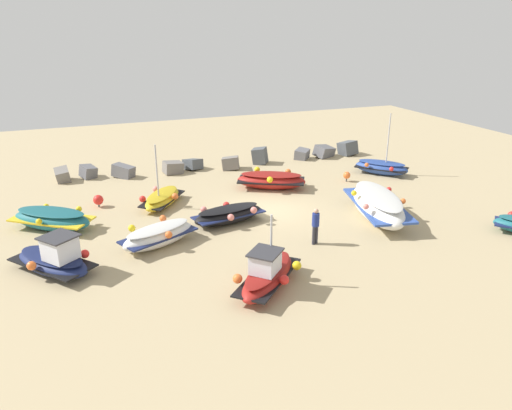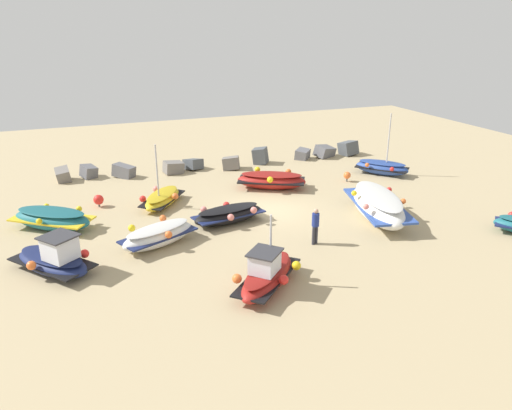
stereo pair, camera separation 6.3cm
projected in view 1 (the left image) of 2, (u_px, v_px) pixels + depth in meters
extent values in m
plane|color=tan|center=(267.00, 211.00, 25.15)|extent=(53.25, 53.25, 0.00)
ellipsoid|color=#2D4C9E|center=(381.00, 168.00, 31.10)|extent=(3.12, 3.31, 0.90)
cube|color=black|center=(381.00, 167.00, 31.09)|extent=(3.03, 3.21, 0.14)
ellipsoid|color=navy|center=(382.00, 163.00, 30.98)|extent=(2.72, 2.89, 0.19)
cylinder|color=#B7B7BC|center=(388.00, 138.00, 30.30)|extent=(0.08, 0.08, 3.09)
sphere|color=red|center=(391.00, 169.00, 30.12)|extent=(0.27, 0.27, 0.27)
sphere|color=orange|center=(384.00, 162.00, 31.60)|extent=(0.27, 0.27, 0.27)
sphere|color=orange|center=(367.00, 165.00, 30.78)|extent=(0.27, 0.27, 0.27)
ellipsoid|color=maroon|center=(271.00, 181.00, 28.41)|extent=(4.29, 3.29, 0.94)
cube|color=black|center=(271.00, 180.00, 28.39)|extent=(4.17, 3.26, 0.10)
ellipsoid|color=maroon|center=(271.00, 175.00, 28.27)|extent=(3.77, 2.89, 0.17)
sphere|color=yellow|center=(257.00, 170.00, 29.26)|extent=(0.35, 0.35, 0.35)
sphere|color=yellow|center=(270.00, 180.00, 27.40)|extent=(0.35, 0.35, 0.35)
sphere|color=orange|center=(288.00, 172.00, 29.08)|extent=(0.35, 0.35, 0.35)
ellipsoid|color=black|center=(229.00, 215.00, 23.52)|extent=(3.77, 2.01, 0.84)
cube|color=navy|center=(229.00, 214.00, 23.51)|extent=(3.63, 2.00, 0.12)
ellipsoid|color=black|center=(228.00, 209.00, 23.41)|extent=(3.31, 1.74, 0.18)
sphere|color=#EA7F75|center=(204.00, 210.00, 23.61)|extent=(0.32, 0.32, 0.32)
sphere|color=#EA7F75|center=(231.00, 217.00, 22.66)|extent=(0.32, 0.32, 0.32)
sphere|color=red|center=(226.00, 205.00, 24.23)|extent=(0.32, 0.32, 0.32)
sphere|color=#EA7F75|center=(254.00, 210.00, 23.24)|extent=(0.32, 0.32, 0.32)
ellipsoid|color=#1E6670|center=(52.00, 220.00, 22.79)|extent=(4.05, 3.56, 0.97)
cube|color=gold|center=(52.00, 219.00, 22.78)|extent=(3.95, 3.50, 0.11)
ellipsoid|color=#1A565F|center=(51.00, 212.00, 22.66)|extent=(3.56, 3.12, 0.18)
sphere|color=yellow|center=(46.00, 206.00, 23.70)|extent=(0.28, 0.28, 0.28)
sphere|color=yellow|center=(39.00, 222.00, 21.95)|extent=(0.28, 0.28, 0.28)
sphere|color=yellow|center=(79.00, 209.00, 23.20)|extent=(0.28, 0.28, 0.28)
sphere|color=red|center=(511.00, 215.00, 23.05)|extent=(0.34, 0.34, 0.34)
ellipsoid|color=white|center=(377.00, 206.00, 24.00)|extent=(3.29, 5.69, 1.33)
cube|color=#2D4C9E|center=(377.00, 205.00, 23.98)|extent=(3.28, 5.49, 0.16)
ellipsoid|color=beige|center=(378.00, 196.00, 23.81)|extent=(2.87, 5.00, 0.25)
sphere|color=red|center=(389.00, 190.00, 25.30)|extent=(0.28, 0.28, 0.28)
sphere|color=yellow|center=(354.00, 193.00, 24.14)|extent=(0.28, 0.28, 0.28)
sphere|color=orange|center=(403.00, 201.00, 23.54)|extent=(0.28, 0.28, 0.28)
sphere|color=#EA7F75|center=(366.00, 207.00, 22.39)|extent=(0.28, 0.28, 0.28)
ellipsoid|color=navy|center=(53.00, 263.00, 18.94)|extent=(3.41, 3.77, 0.70)
cube|color=black|center=(52.00, 262.00, 18.93)|extent=(3.36, 3.69, 0.07)
ellipsoid|color=#151E45|center=(51.00, 256.00, 18.84)|extent=(3.00, 3.31, 0.12)
cube|color=silver|center=(60.00, 248.00, 18.37)|extent=(1.44, 1.44, 0.88)
cube|color=#333338|center=(58.00, 237.00, 18.21)|extent=(1.67, 1.67, 0.06)
sphere|color=red|center=(56.00, 244.00, 19.96)|extent=(0.35, 0.35, 0.35)
sphere|color=orange|center=(31.00, 266.00, 18.13)|extent=(0.35, 0.35, 0.35)
sphere|color=red|center=(85.00, 254.00, 19.16)|extent=(0.35, 0.35, 0.35)
ellipsoid|color=gold|center=(162.00, 199.00, 25.79)|extent=(2.96, 3.44, 0.77)
cube|color=black|center=(162.00, 199.00, 25.78)|extent=(2.88, 3.33, 0.15)
ellipsoid|color=gold|center=(162.00, 194.00, 25.69)|extent=(2.58, 3.01, 0.19)
cylinder|color=#B7B7BC|center=(157.00, 171.00, 24.83)|extent=(0.08, 0.08, 2.72)
sphere|color=red|center=(143.00, 199.00, 25.18)|extent=(0.35, 0.35, 0.35)
sphere|color=orange|center=(175.00, 196.00, 25.54)|extent=(0.35, 0.35, 0.35)
sphere|color=#EA7F75|center=(156.00, 189.00, 26.59)|extent=(0.35, 0.35, 0.35)
ellipsoid|color=maroon|center=(268.00, 278.00, 17.76)|extent=(3.51, 3.49, 0.81)
cube|color=black|center=(268.00, 277.00, 17.74)|extent=(3.43, 3.41, 0.09)
ellipsoid|color=maroon|center=(268.00, 270.00, 17.64)|extent=(3.08, 3.06, 0.15)
cube|color=silver|center=(265.00, 262.00, 17.26)|extent=(1.33, 1.33, 0.73)
cube|color=#333338|center=(265.00, 252.00, 17.13)|extent=(1.54, 1.54, 0.06)
cylinder|color=#B7B7BC|center=(271.00, 240.00, 17.50)|extent=(0.08, 0.08, 1.99)
sphere|color=yellow|center=(297.00, 266.00, 18.23)|extent=(0.35, 0.35, 0.35)
sphere|color=#EA7F75|center=(253.00, 264.00, 18.23)|extent=(0.35, 0.35, 0.35)
sphere|color=red|center=(284.00, 280.00, 17.10)|extent=(0.35, 0.35, 0.35)
sphere|color=orange|center=(238.00, 279.00, 17.12)|extent=(0.35, 0.35, 0.35)
ellipsoid|color=white|center=(159.00, 236.00, 21.07)|extent=(3.68, 2.61, 0.90)
cube|color=navy|center=(159.00, 235.00, 21.06)|extent=(3.58, 2.60, 0.09)
ellipsoid|color=beige|center=(158.00, 228.00, 20.94)|extent=(3.24, 2.29, 0.15)
sphere|color=yellow|center=(132.00, 228.00, 20.91)|extent=(0.31, 0.31, 0.31)
sphere|color=orange|center=(169.00, 235.00, 20.45)|extent=(0.31, 0.31, 0.31)
sphere|color=orange|center=(163.00, 218.00, 21.98)|extent=(0.31, 0.31, 0.31)
cylinder|color=#2D2D38|center=(316.00, 234.00, 21.30)|extent=(0.14, 0.14, 0.85)
cylinder|color=#2D2D38|center=(314.00, 235.00, 21.20)|extent=(0.14, 0.14, 0.85)
cylinder|color=navy|center=(316.00, 220.00, 21.00)|extent=(0.32, 0.32, 0.58)
sphere|color=tan|center=(316.00, 211.00, 20.86)|extent=(0.22, 0.22, 0.22)
cube|color=slate|center=(63.00, 175.00, 29.71)|extent=(0.96, 1.27, 1.03)
cube|color=slate|center=(88.00, 172.00, 30.43)|extent=(1.20, 1.25, 0.95)
cube|color=slate|center=(123.00, 171.00, 30.50)|extent=(1.54, 1.48, 0.98)
cube|color=slate|center=(173.00, 168.00, 31.37)|extent=(1.32, 1.11, 0.84)
cube|color=#4C5156|center=(193.00, 164.00, 32.26)|extent=(1.35, 1.48, 0.91)
cube|color=slate|center=(231.00, 163.00, 32.25)|extent=(1.42, 1.46, 1.02)
cube|color=#4C5156|center=(260.00, 156.00, 33.51)|extent=(1.42, 1.45, 1.20)
cube|color=slate|center=(302.00, 154.00, 34.62)|extent=(1.34, 1.40, 0.85)
cube|color=slate|center=(324.00, 152.00, 35.17)|extent=(1.79, 1.52, 1.14)
cube|color=#4C5156|center=(348.00, 148.00, 35.75)|extent=(1.37, 1.34, 1.21)
cylinder|color=#3F3F42|center=(99.00, 206.00, 25.66)|extent=(0.08, 0.08, 0.13)
sphere|color=red|center=(98.00, 200.00, 25.54)|extent=(0.53, 0.53, 0.53)
cylinder|color=#3F3F42|center=(346.00, 180.00, 29.77)|extent=(0.08, 0.08, 0.18)
sphere|color=orange|center=(347.00, 175.00, 29.66)|extent=(0.44, 0.44, 0.44)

